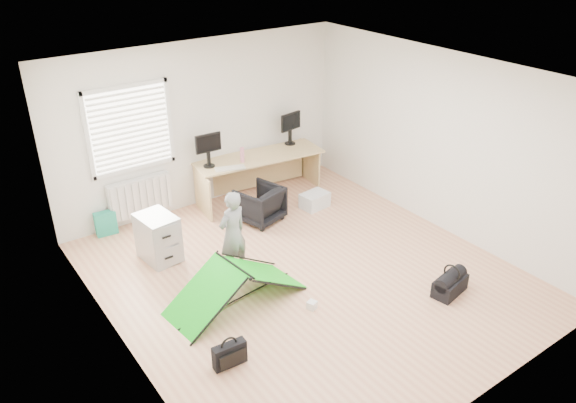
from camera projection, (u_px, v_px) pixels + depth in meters
ground at (305, 274)px, 7.62m from camera, size 5.50×5.50×0.00m
back_wall at (202, 125)px, 8.98m from camera, size 5.00×0.02×2.70m
window at (130, 129)px, 8.24m from camera, size 1.20×0.06×1.20m
radiator at (140, 196)px, 8.71m from camera, size 1.00×0.12×0.60m
desk at (259, 176)px, 9.56m from camera, size 2.26×0.95×0.75m
filing_cabinet at (158, 238)px, 7.82m from camera, size 0.50×0.63×0.68m
monitor_left at (208, 155)px, 8.90m from camera, size 0.43×0.11×0.41m
monitor_right at (290, 133)px, 9.78m from camera, size 0.45×0.17×0.42m
keyboard at (230, 168)px, 8.91m from camera, size 0.51×0.31×0.02m
thermos at (242, 155)px, 9.11m from camera, size 0.09×0.09×0.25m
office_chair at (260, 204)px, 8.83m from camera, size 0.77×0.78×0.58m
person at (233, 233)px, 7.40m from camera, size 0.49×0.37×1.21m
kite at (236, 283)px, 6.98m from camera, size 1.80×0.95×0.54m
storage_crate at (315, 200)px, 9.31m from camera, size 0.48×0.36×0.25m
tote_bag at (106, 223)px, 8.49m from camera, size 0.33×0.17×0.37m
laptop_bag at (230, 355)px, 6.04m from camera, size 0.38×0.14×0.28m
white_box at (312, 305)px, 6.94m from camera, size 0.13×0.13×0.10m
duffel_bag at (450, 286)px, 7.20m from camera, size 0.55×0.35×0.22m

